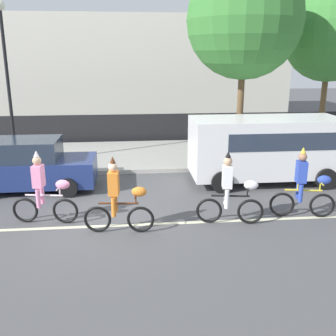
{
  "coord_description": "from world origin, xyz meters",
  "views": [
    {
      "loc": [
        0.86,
        -9.79,
        4.18
      ],
      "look_at": [
        1.95,
        1.2,
        1.0
      ],
      "focal_mm": 42.0,
      "sensor_mm": 36.0,
      "label": 1
    }
  ],
  "objects_px": {
    "parade_cyclist_pink": "(44,192)",
    "parade_cyclist_zebra": "(231,192)",
    "parade_cyclist_cobalt": "(304,187)",
    "parade_cyclist_orange": "(119,200)",
    "parked_van_white": "(268,145)",
    "parked_car_navy": "(29,166)",
    "street_lamp_post": "(6,61)"
  },
  "relations": [
    {
      "from": "parade_cyclist_orange",
      "to": "parade_cyclist_zebra",
      "type": "xyz_separation_m",
      "value": [
        2.81,
        0.25,
        0.0
      ]
    },
    {
      "from": "parade_cyclist_zebra",
      "to": "parked_van_white",
      "type": "relative_size",
      "value": 0.38
    },
    {
      "from": "parade_cyclist_orange",
      "to": "parked_car_navy",
      "type": "relative_size",
      "value": 0.47
    },
    {
      "from": "parade_cyclist_cobalt",
      "to": "parked_car_navy",
      "type": "xyz_separation_m",
      "value": [
        -7.76,
        3.04,
        -0.06
      ]
    },
    {
      "from": "street_lamp_post",
      "to": "parade_cyclist_zebra",
      "type": "bearing_deg",
      "value": -40.64
    },
    {
      "from": "parade_cyclist_pink",
      "to": "parked_car_navy",
      "type": "height_order",
      "value": "parade_cyclist_pink"
    },
    {
      "from": "parked_van_white",
      "to": "street_lamp_post",
      "type": "xyz_separation_m",
      "value": [
        -8.96,
        2.55,
        2.71
      ]
    },
    {
      "from": "parade_cyclist_pink",
      "to": "parked_van_white",
      "type": "distance_m",
      "value": 7.39
    },
    {
      "from": "parked_car_navy",
      "to": "parade_cyclist_orange",
      "type": "bearing_deg",
      "value": -50.29
    },
    {
      "from": "parade_cyclist_zebra",
      "to": "parked_car_navy",
      "type": "height_order",
      "value": "parade_cyclist_zebra"
    },
    {
      "from": "parade_cyclist_orange",
      "to": "parked_car_navy",
      "type": "xyz_separation_m",
      "value": [
        -2.92,
        3.51,
        -0.06
      ]
    },
    {
      "from": "parade_cyclist_pink",
      "to": "parade_cyclist_zebra",
      "type": "relative_size",
      "value": 1.0
    },
    {
      "from": "parade_cyclist_pink",
      "to": "parade_cyclist_zebra",
      "type": "bearing_deg",
      "value": -6.14
    },
    {
      "from": "parade_cyclist_pink",
      "to": "parade_cyclist_orange",
      "type": "relative_size",
      "value": 1.0
    },
    {
      "from": "parade_cyclist_pink",
      "to": "parade_cyclist_cobalt",
      "type": "xyz_separation_m",
      "value": [
        6.74,
        -0.28,
        0.0
      ]
    },
    {
      "from": "parade_cyclist_orange",
      "to": "street_lamp_post",
      "type": "relative_size",
      "value": 0.33
    },
    {
      "from": "parade_cyclist_zebra",
      "to": "street_lamp_post",
      "type": "height_order",
      "value": "street_lamp_post"
    },
    {
      "from": "street_lamp_post",
      "to": "parked_van_white",
      "type": "bearing_deg",
      "value": -15.9
    },
    {
      "from": "parade_cyclist_zebra",
      "to": "parade_cyclist_cobalt",
      "type": "relative_size",
      "value": 1.0
    },
    {
      "from": "parade_cyclist_orange",
      "to": "parade_cyclist_cobalt",
      "type": "bearing_deg",
      "value": 5.61
    },
    {
      "from": "parade_cyclist_pink",
      "to": "parked_car_navy",
      "type": "bearing_deg",
      "value": 110.25
    },
    {
      "from": "parade_cyclist_zebra",
      "to": "parade_cyclist_cobalt",
      "type": "height_order",
      "value": "same"
    },
    {
      "from": "parade_cyclist_orange",
      "to": "parked_van_white",
      "type": "height_order",
      "value": "parked_van_white"
    },
    {
      "from": "parked_car_navy",
      "to": "parade_cyclist_cobalt",
      "type": "bearing_deg",
      "value": -21.39
    },
    {
      "from": "parked_van_white",
      "to": "parked_car_navy",
      "type": "bearing_deg",
      "value": -179.52
    },
    {
      "from": "parked_van_white",
      "to": "parked_car_navy",
      "type": "xyz_separation_m",
      "value": [
        -7.84,
        -0.07,
        -0.5
      ]
    },
    {
      "from": "parked_van_white",
      "to": "street_lamp_post",
      "type": "relative_size",
      "value": 0.85
    },
    {
      "from": "parade_cyclist_zebra",
      "to": "street_lamp_post",
      "type": "relative_size",
      "value": 0.33
    },
    {
      "from": "parade_cyclist_zebra",
      "to": "parked_van_white",
      "type": "height_order",
      "value": "parked_van_white"
    },
    {
      "from": "parade_cyclist_orange",
      "to": "parked_van_white",
      "type": "relative_size",
      "value": 0.38
    },
    {
      "from": "parade_cyclist_pink",
      "to": "street_lamp_post",
      "type": "height_order",
      "value": "street_lamp_post"
    },
    {
      "from": "parade_cyclist_orange",
      "to": "parade_cyclist_cobalt",
      "type": "relative_size",
      "value": 1.0
    }
  ]
}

